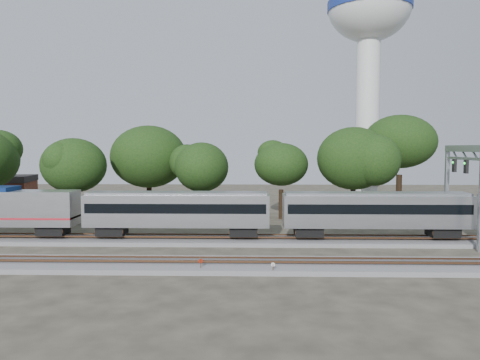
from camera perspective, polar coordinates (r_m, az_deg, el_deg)
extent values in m
plane|color=#383328|center=(42.33, -7.89, -9.13)|extent=(160.00, 160.00, 0.00)
cube|color=slate|center=(48.08, -6.73, -7.28)|extent=(160.00, 5.00, 0.40)
cube|color=brown|center=(47.30, -6.86, -6.91)|extent=(160.00, 0.08, 0.15)
cube|color=brown|center=(48.70, -6.61, -6.59)|extent=(160.00, 0.08, 0.15)
cube|color=slate|center=(38.45, -8.87, -10.17)|extent=(160.00, 5.00, 0.40)
cube|color=brown|center=(37.66, -9.08, -9.77)|extent=(160.00, 0.08, 0.15)
cube|color=brown|center=(39.03, -8.69, -9.27)|extent=(160.00, 0.08, 0.15)
cube|color=#B4B6BC|center=(52.60, -25.13, -3.09)|extent=(11.25, 3.19, 3.50)
cube|color=#B41B28|center=(53.30, -26.33, -4.02)|extent=(13.80, 3.23, 0.19)
cube|color=black|center=(51.56, -21.82, -5.64)|extent=(2.76, 2.34, 0.96)
cube|color=#B4B6BC|center=(47.69, -7.64, -3.63)|extent=(18.47, 3.19, 3.19)
cube|color=black|center=(47.65, -7.64, -3.26)|extent=(17.84, 3.24, 0.96)
cube|color=gray|center=(47.50, -7.66, -1.67)|extent=(18.05, 2.55, 0.37)
cube|color=black|center=(49.49, -15.33, -5.89)|extent=(2.76, 2.34, 0.96)
cube|color=black|center=(47.43, 0.44, -6.17)|extent=(2.76, 2.34, 0.96)
cube|color=#B4B6BC|center=(48.71, 16.22, -3.60)|extent=(18.47, 3.19, 3.19)
cube|color=black|center=(48.67, 16.23, -3.23)|extent=(17.84, 3.24, 0.96)
cube|color=gray|center=(48.52, 16.26, -1.67)|extent=(18.05, 2.55, 0.37)
cube|color=black|center=(47.76, 8.34, -6.14)|extent=(2.76, 2.34, 0.96)
cube|color=black|center=(51.12, 23.48, -5.76)|extent=(2.76, 2.34, 0.96)
cylinder|color=#512D19|center=(36.45, -4.81, -10.48)|extent=(0.06, 0.06, 0.96)
cylinder|color=#A31E0B|center=(36.35, -4.81, -9.82)|extent=(0.33, 0.17, 0.34)
cylinder|color=#512D19|center=(35.74, 4.04, -10.85)|extent=(0.06, 0.06, 0.87)
cylinder|color=silver|center=(35.64, 4.05, -10.25)|extent=(0.31, 0.07, 0.31)
cube|color=#512D19|center=(35.97, 3.51, -11.22)|extent=(0.57, 0.45, 0.30)
cylinder|color=silver|center=(87.07, 15.26, 7.06)|extent=(4.13, 4.13, 28.91)
cone|color=silver|center=(87.26, 15.12, -1.08)|extent=(6.61, 6.61, 4.13)
ellipsoid|color=silver|center=(90.38, 15.51, 19.74)|extent=(14.45, 14.45, 12.28)
cylinder|color=navy|center=(90.38, 15.51, 19.74)|extent=(14.62, 14.62, 1.65)
cube|color=gray|center=(54.86, 23.87, -1.24)|extent=(0.38, 0.38, 9.80)
cube|color=gray|center=(51.16, 25.64, 3.48)|extent=(0.44, 8.06, 0.65)
cube|color=gray|center=(51.17, 25.61, 2.39)|extent=(0.27, 8.06, 0.27)
cube|color=black|center=(49.86, 25.85, 1.47)|extent=(0.27, 0.54, 1.31)
cube|color=black|center=(52.25, 24.67, 1.60)|extent=(0.27, 0.54, 1.31)
cylinder|color=black|center=(61.61, -19.51, -3.32)|extent=(0.70, 0.70, 3.97)
ellipsoid|color=#153311|center=(61.18, -19.63, 1.70)|extent=(7.49, 7.49, 6.36)
cylinder|color=black|center=(66.06, -10.99, -2.46)|extent=(0.70, 0.70, 4.48)
ellipsoid|color=#153311|center=(65.66, -11.06, 2.81)|extent=(8.44, 8.44, 7.17)
cylinder|color=black|center=(60.08, -4.66, -3.36)|extent=(0.70, 0.70, 3.81)
ellipsoid|color=#153311|center=(59.64, -4.69, 1.58)|extent=(7.19, 7.19, 6.11)
cylinder|color=black|center=(62.95, 5.02, -2.96)|extent=(0.70, 0.70, 3.94)
ellipsoid|color=#153311|center=(62.53, 5.05, 1.91)|extent=(7.43, 7.43, 6.32)
cylinder|color=black|center=(64.06, 13.60, -2.74)|extent=(0.70, 0.70, 4.38)
ellipsoid|color=#153311|center=(63.65, 13.69, 2.58)|extent=(8.26, 8.26, 7.02)
cylinder|color=black|center=(72.18, 18.79, -1.60)|extent=(0.70, 0.70, 5.61)
ellipsoid|color=#153311|center=(71.86, 18.92, 4.45)|extent=(10.58, 10.58, 9.00)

